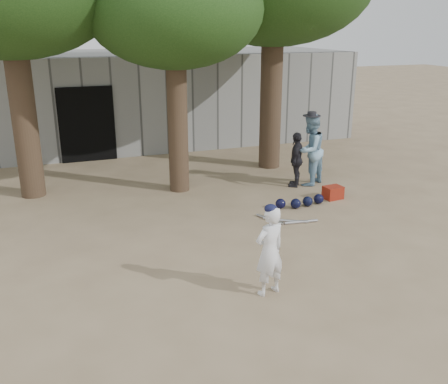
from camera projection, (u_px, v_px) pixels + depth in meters
name	position (u px, v px, depth m)	size (l,w,h in m)	color
ground	(211.00, 267.00, 8.45)	(70.00, 70.00, 0.00)	#937C5E
boy_player	(269.00, 251.00, 7.40)	(0.51, 0.34, 1.41)	white
spectator_blue	(310.00, 150.00, 12.52)	(0.87, 0.68, 1.80)	#7DA7C2
spectator_dark	(296.00, 160.00, 12.45)	(0.81, 0.34, 1.38)	black
red_bag	(333.00, 193.00, 11.70)	(0.42, 0.32, 0.30)	maroon
back_building	(114.00, 98.00, 17.16)	(16.00, 5.24, 3.00)	gray
helmet_row	(301.00, 202.00, 11.19)	(1.19, 0.34, 0.23)	black
bat_pile	(285.00, 220.00, 10.36)	(1.08, 0.78, 0.06)	#AEADB4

